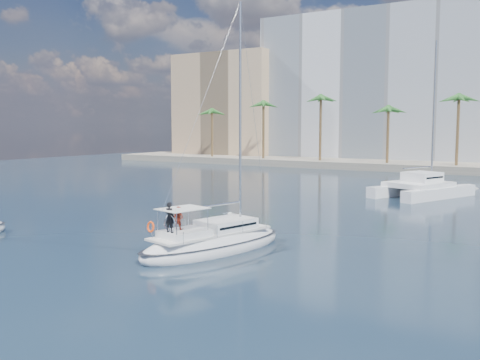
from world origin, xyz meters
The scene contains 9 objects.
ground centered at (0.00, 0.00, 0.00)m, with size 160.00×160.00×0.00m, color black.
quay centered at (0.00, 61.00, 0.60)m, with size 120.00×14.00×1.20m, color gray.
building_modern centered at (-12.00, 73.00, 14.00)m, with size 42.00×16.00×28.00m, color white.
building_tan_left centered at (-42.00, 69.00, 11.00)m, with size 22.00×14.00×22.00m, color tan.
palm_left centered at (-34.00, 57.00, 10.28)m, with size 3.60×3.60×12.30m.
palm_centre centered at (0.00, 57.00, 10.28)m, with size 3.60×3.60×12.30m.
main_sloop centered at (2.35, -3.50, 0.49)m, with size 5.68×10.57×14.99m.
catamaran centered at (7.03, 26.85, 1.11)m, with size 8.99×11.86×15.67m.
seagull centered at (-1.62, 4.51, 0.68)m, with size 1.20×0.52×0.22m.
Camera 1 is at (19.31, -28.38, 7.18)m, focal length 40.00 mm.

